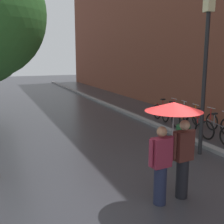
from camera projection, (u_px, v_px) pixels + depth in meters
ground_plane at (165, 201)px, 5.92m from camera, size 80.00×80.00×0.00m
building_facade at (215, 8)px, 17.62m from camera, size 8.00×36.00×11.86m
kerb_strip at (115, 108)px, 16.17m from camera, size 0.30×36.00×0.12m
parked_bicycle_1 at (218, 128)px, 10.41m from camera, size 1.12×0.76×0.96m
parked_bicycle_2 at (202, 122)px, 11.31m from camera, size 1.10×0.73×0.96m
parked_bicycle_3 at (186, 118)px, 12.09m from camera, size 1.14×0.80×0.96m
parked_bicycle_4 at (175, 113)px, 13.02m from camera, size 1.16×0.84×0.96m
parked_bicycle_5 at (166, 110)px, 13.78m from camera, size 1.10×0.72×0.96m
couple_under_umbrella at (173, 136)px, 5.68m from camera, size 1.17×1.15×2.09m
street_lamp_post at (205, 68)px, 8.24m from camera, size 0.24×0.24×4.51m
litter_bin at (183, 138)px, 8.95m from camera, size 0.44×0.44×0.85m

